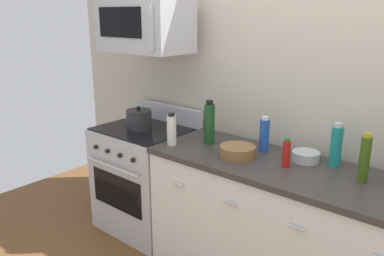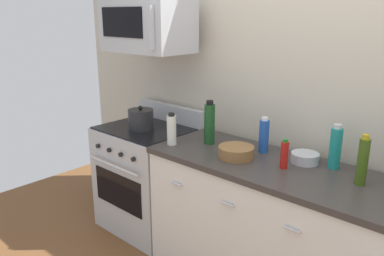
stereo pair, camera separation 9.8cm
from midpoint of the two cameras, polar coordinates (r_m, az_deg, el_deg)
name	(u,v)px [view 1 (the left image)]	position (r m, az deg, el deg)	size (l,w,h in m)	color
back_wall	(322,90)	(2.74, 17.62, 5.35)	(5.00, 0.10, 2.70)	beige
counter_unit	(284,232)	(2.70, 12.42, -14.71)	(1.91, 0.66, 0.92)	silver
range_oven	(146,178)	(3.43, -7.64, -7.27)	(0.76, 0.69, 1.07)	#B7BABF
microwave	(145,26)	(3.18, -7.93, 14.66)	(0.74, 0.44, 0.40)	#B7BABF
bottle_hot_sauce_red	(286,153)	(2.47, 12.65, -3.68)	(0.05, 0.05, 0.19)	#B21914
bottle_wine_green	(209,123)	(2.83, 1.60, 0.72)	(0.08, 0.08, 0.33)	#19471E
bottle_sparkling_teal	(336,146)	(2.55, 19.49, -2.50)	(0.07, 0.07, 0.28)	#197F7A
bottle_soda_blue	(264,135)	(2.71, 9.62, -1.01)	(0.07, 0.07, 0.25)	#1E4CA5
bottle_vinegar_white	(172,130)	(2.81, -4.03, -0.29)	(0.07, 0.07, 0.24)	silver
bottle_olive_oil	(364,159)	(2.37, 23.03, -4.23)	(0.06, 0.06, 0.29)	#385114
bowl_steel_prep	(306,156)	(2.61, 15.42, -4.02)	(0.18, 0.18, 0.06)	#B2B5BA
bowl_wooden_salad	(237,151)	(2.60, 5.65, -3.41)	(0.24, 0.24, 0.08)	brown
stockpot	(139,120)	(3.22, -8.70, 1.22)	(0.21, 0.21, 0.20)	#262628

